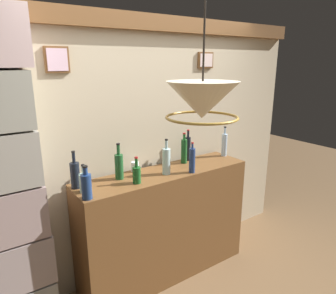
# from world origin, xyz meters

# --- Properties ---
(panelled_rear_partition) EXTENTS (3.72, 0.15, 2.48)m
(panelled_rear_partition) POSITION_xyz_m (-0.00, 1.10, 1.32)
(panelled_rear_partition) COLOR #BCAD8E
(panelled_rear_partition) RESTS_ON ground
(stone_pillar) EXTENTS (0.41, 0.37, 2.41)m
(stone_pillar) POSITION_xyz_m (-1.25, 0.93, 1.21)
(stone_pillar) COLOR gray
(stone_pillar) RESTS_ON ground
(bar_shelf_unit) EXTENTS (1.70, 0.43, 1.08)m
(bar_shelf_unit) POSITION_xyz_m (0.00, 0.81, 0.54)
(bar_shelf_unit) COLOR brown
(bar_shelf_unit) RESTS_ON ground
(liquor_bottle_bourbon) EXTENTS (0.08, 0.08, 0.26)m
(liquor_bottle_bourbon) POSITION_xyz_m (-0.80, 0.66, 1.19)
(liquor_bottle_bourbon) COLOR navy
(liquor_bottle_bourbon) RESTS_ON bar_shelf_unit
(liquor_bottle_tequila) EXTENTS (0.07, 0.07, 0.23)m
(liquor_bottle_tequila) POSITION_xyz_m (-0.35, 0.72, 1.16)
(liquor_bottle_tequila) COLOR #185522
(liquor_bottle_tequila) RESTS_ON bar_shelf_unit
(liquor_bottle_vermouth) EXTENTS (0.06, 0.06, 0.29)m
(liquor_bottle_vermouth) POSITION_xyz_m (0.20, 0.65, 1.20)
(liquor_bottle_vermouth) COLOR navy
(liquor_bottle_vermouth) RESTS_ON bar_shelf_unit
(liquor_bottle_brandy) EXTENTS (0.07, 0.07, 0.32)m
(liquor_bottle_brandy) POSITION_xyz_m (-0.42, 0.89, 1.20)
(liquor_bottle_brandy) COLOR #1B5026
(liquor_bottle_brandy) RESTS_ON bar_shelf_unit
(liquor_bottle_vodka) EXTENTS (0.07, 0.07, 0.33)m
(liquor_bottle_vodka) POSITION_xyz_m (-0.02, 0.75, 1.21)
(liquor_bottle_vodka) COLOR #A9CDCF
(liquor_bottle_vodka) RESTS_ON bar_shelf_unit
(liquor_bottle_port) EXTENTS (0.08, 0.08, 0.23)m
(liquor_bottle_port) POSITION_xyz_m (-0.77, 0.79, 1.16)
(liquor_bottle_port) COLOR #A4D3C9
(liquor_bottle_port) RESTS_ON bar_shelf_unit
(liquor_bottle_amaro) EXTENTS (0.06, 0.06, 0.31)m
(liquor_bottle_amaro) POSITION_xyz_m (0.30, 0.91, 1.21)
(liquor_bottle_amaro) COLOR #184D20
(liquor_bottle_amaro) RESTS_ON bar_shelf_unit
(liquor_bottle_rye) EXTENTS (0.08, 0.08, 0.31)m
(liquor_bottle_rye) POSITION_xyz_m (-0.80, 0.91, 1.20)
(liquor_bottle_rye) COLOR black
(liquor_bottle_rye) RESTS_ON bar_shelf_unit
(liquor_bottle_scotch) EXTENTS (0.05, 0.05, 0.32)m
(liquor_bottle_scotch) POSITION_xyz_m (0.39, 0.96, 1.22)
(liquor_bottle_scotch) COLOR black
(liquor_bottle_scotch) RESTS_ON bar_shelf_unit
(liquor_bottle_whiskey) EXTENTS (0.06, 0.06, 0.32)m
(liquor_bottle_whiskey) POSITION_xyz_m (0.81, 0.86, 1.21)
(liquor_bottle_whiskey) COLOR #A9C4DB
(liquor_bottle_whiskey) RESTS_ON bar_shelf_unit
(glass_tumbler_rocks) EXTENTS (0.07, 0.07, 0.09)m
(glass_tumbler_rocks) POSITION_xyz_m (-0.22, 0.98, 1.13)
(glass_tumbler_rocks) COLOR silver
(glass_tumbler_rocks) RESTS_ON bar_shelf_unit
(pendant_lamp) EXTENTS (0.44, 0.44, 0.67)m
(pendant_lamp) POSITION_xyz_m (-0.30, -0.03, 1.84)
(pendant_lamp) COLOR #EFE5C6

